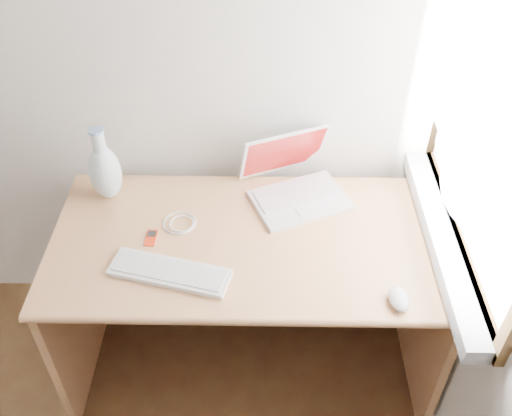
{
  "coord_description": "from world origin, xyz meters",
  "views": [
    {
      "loc": [
        1.08,
        -0.09,
        2.15
      ],
      "look_at": [
        1.05,
        1.35,
        0.87
      ],
      "focal_mm": 40.0,
      "sensor_mm": 36.0,
      "label": 1
    }
  ],
  "objects_px": {
    "external_keyboard": "(170,272)",
    "laptop": "(300,183)",
    "desk": "(250,262)",
    "vase": "(105,171)"
  },
  "relations": [
    {
      "from": "external_keyboard",
      "to": "laptop",
      "type": "bearing_deg",
      "value": 57.26
    },
    {
      "from": "laptop",
      "to": "external_keyboard",
      "type": "xyz_separation_m",
      "value": [
        -0.44,
        -0.42,
        -0.04
      ]
    },
    {
      "from": "laptop",
      "to": "external_keyboard",
      "type": "relative_size",
      "value": 0.98
    },
    {
      "from": "desk",
      "to": "external_keyboard",
      "type": "xyz_separation_m",
      "value": [
        -0.26,
        -0.26,
        0.22
      ]
    },
    {
      "from": "laptop",
      "to": "external_keyboard",
      "type": "height_order",
      "value": "laptop"
    },
    {
      "from": "laptop",
      "to": "desk",
      "type": "bearing_deg",
      "value": -162.52
    },
    {
      "from": "desk",
      "to": "external_keyboard",
      "type": "relative_size",
      "value": 3.34
    },
    {
      "from": "laptop",
      "to": "external_keyboard",
      "type": "distance_m",
      "value": 0.61
    },
    {
      "from": "external_keyboard",
      "to": "vase",
      "type": "relative_size",
      "value": 1.38
    },
    {
      "from": "desk",
      "to": "vase",
      "type": "distance_m",
      "value": 0.65
    }
  ]
}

